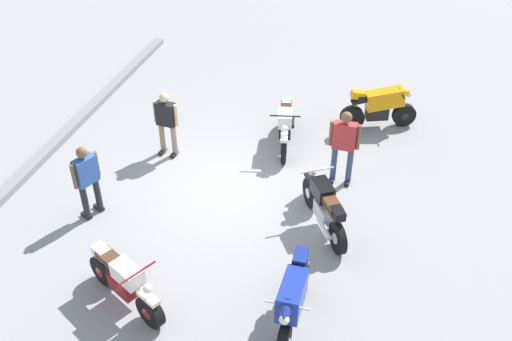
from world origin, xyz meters
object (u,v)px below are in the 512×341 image
Objects in this scene: person_in_black_shirt at (166,121)px; person_in_red_shirt at (344,143)px; motorcycle_cream_vintage at (124,282)px; person_in_blue_shirt at (87,178)px; motorcycle_silver_cruiser at (285,126)px; motorcycle_black_cruiser at (324,207)px; motorcycle_orange_sportbike at (380,106)px; motorcycle_blue_sportbike at (293,299)px.

person_in_red_shirt is at bearing 95.64° from person_in_black_shirt.
motorcycle_cream_vintage is at bearing -33.09° from person_in_red_shirt.
motorcycle_silver_cruiser is at bearing -108.84° from person_in_blue_shirt.
person_in_blue_shirt reaches higher than motorcycle_black_cruiser.
motorcycle_black_cruiser is 4.31m from motorcycle_orange_sportbike.
person_in_red_shirt is (-2.60, 0.61, 0.42)m from motorcycle_orange_sportbike.
motorcycle_cream_vintage is 0.91× the size of motorcycle_blue_sportbike.
motorcycle_blue_sportbike is 5.52m from motorcycle_silver_cruiser.
motorcycle_black_cruiser is 0.89× the size of motorcycle_silver_cruiser.
motorcycle_cream_vintage is (-2.80, 2.95, -0.03)m from motorcycle_black_cruiser.
motorcycle_silver_cruiser is 1.26× the size of person_in_blue_shirt.
person_in_black_shirt is (4.51, 1.03, 0.42)m from motorcycle_cream_vintage.
motorcycle_black_cruiser is 1.12× the size of person_in_blue_shirt.
motorcycle_blue_sportbike is at bearing -1.53° from person_in_red_shirt.
motorcycle_black_cruiser is at bearing -147.22° from person_in_blue_shirt.
motorcycle_cream_vintage is at bearing -137.75° from motorcycle_orange_sportbike.
person_in_blue_shirt is at bearing -52.08° from motorcycle_silver_cruiser.
motorcycle_cream_vintage is 4.65m from person_in_black_shirt.
motorcycle_silver_cruiser reaches higher than motorcycle_cream_vintage.
motorcycle_orange_sportbike is 0.97× the size of motorcycle_blue_sportbike.
motorcycle_silver_cruiser is (5.62, -1.55, 0.03)m from motorcycle_cream_vintage.
motorcycle_orange_sportbike is 1.18× the size of person_in_black_shirt.
motorcycle_orange_sportbike reaches higher than motorcycle_silver_cruiser.
person_in_blue_shirt is (1.99, 1.68, 0.45)m from motorcycle_cream_vintage.
motorcycle_cream_vintage is (-7.04, 3.68, -0.11)m from motorcycle_orange_sportbike.
motorcycle_silver_cruiser is 2.84m from person_in_black_shirt.
motorcycle_black_cruiser is 1.05× the size of person_in_red_shirt.
person_in_red_shirt is (4.44, -3.08, 0.53)m from motorcycle_cream_vintage.
person_in_red_shirt is at bearing 42.02° from motorcycle_silver_cruiser.
motorcycle_black_cruiser is 2.55m from motorcycle_blue_sportbike.
motorcycle_silver_cruiser is at bearing -166.42° from motorcycle_orange_sportbike.
motorcycle_cream_vintage is 1.08× the size of person_in_blue_shirt.
motorcycle_orange_sportbike is 1.08× the size of person_in_red_shirt.
motorcycle_black_cruiser reaches higher than motorcycle_cream_vintage.
person_in_black_shirt is at bearing 35.65° from motorcycle_black_cruiser.
motorcycle_orange_sportbike is 7.38m from person_in_blue_shirt.
motorcycle_blue_sportbike is 5.77m from person_in_black_shirt.
motorcycle_black_cruiser is at bearing 16.05° from motorcycle_silver_cruiser.
motorcycle_blue_sportbike is (-6.79, 0.83, 0.00)m from motorcycle_orange_sportbike.
motorcycle_cream_vintage is 5.43m from person_in_red_shirt.
motorcycle_blue_sportbike is at bearing 3.20° from motorcycle_silver_cruiser.
person_in_blue_shirt is 5.36m from person_in_red_shirt.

